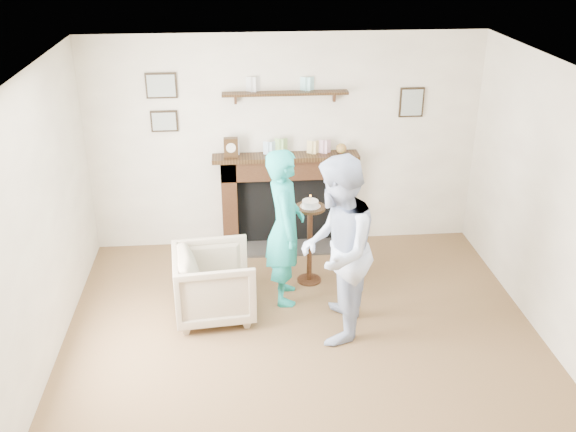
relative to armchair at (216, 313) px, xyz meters
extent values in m
plane|color=brown|center=(0.83, -0.93, 0.00)|extent=(5.00, 5.00, 0.00)
cube|color=beige|center=(0.83, 1.57, 1.25)|extent=(4.50, 0.04, 2.50)
cube|color=beige|center=(-1.42, -0.93, 1.25)|extent=(0.04, 5.00, 2.50)
cube|color=white|center=(0.83, -0.93, 2.50)|extent=(4.50, 5.00, 0.04)
cube|color=black|center=(0.17, 1.47, 0.55)|extent=(0.18, 0.20, 1.10)
cube|color=black|center=(1.49, 1.47, 0.55)|extent=(0.18, 0.20, 1.10)
cube|color=black|center=(0.83, 1.47, 0.98)|extent=(1.50, 0.20, 0.24)
cube|color=black|center=(0.83, 1.54, 0.43)|extent=(1.14, 0.06, 0.86)
cube|color=#312E2B|center=(0.83, 1.35, 0.01)|extent=(1.60, 0.44, 0.03)
cube|color=black|center=(0.83, 1.44, 1.12)|extent=(1.68, 0.26, 0.05)
cube|color=black|center=(0.83, 1.49, 1.85)|extent=(1.40, 0.15, 0.03)
cube|color=black|center=(-0.52, 1.55, 1.95)|extent=(0.34, 0.03, 0.28)
cube|color=black|center=(-0.52, 1.55, 1.55)|extent=(0.30, 0.03, 0.24)
cube|color=black|center=(2.28, 1.55, 1.70)|extent=(0.28, 0.03, 0.34)
cube|color=black|center=(0.21, 1.44, 1.26)|extent=(0.16, 0.09, 0.22)
cylinder|color=beige|center=(0.21, 1.39, 1.27)|extent=(0.11, 0.01, 0.11)
sphere|color=#3A892D|center=(1.47, 1.44, 1.21)|extent=(0.12, 0.12, 0.12)
imported|color=tan|center=(0.00, 0.00, 0.00)|extent=(0.84, 0.82, 0.70)
imported|color=silver|center=(1.13, -0.43, 0.00)|extent=(0.87, 1.01, 1.78)
imported|color=#21B9BB|center=(0.72, 0.25, 0.00)|extent=(0.40, 0.60, 1.63)
cylinder|color=black|center=(1.01, 0.56, 0.01)|extent=(0.26, 0.26, 0.02)
cylinder|color=black|center=(1.01, 0.56, 0.44)|extent=(0.06, 0.06, 0.84)
cylinder|color=black|center=(1.01, 0.56, 0.87)|extent=(0.32, 0.32, 0.03)
cylinder|color=silver|center=(1.01, 0.56, 0.89)|extent=(0.21, 0.21, 0.01)
cylinder|color=silver|center=(1.01, 0.56, 0.92)|extent=(0.17, 0.17, 0.06)
cylinder|color=#FBD59E|center=(1.01, 0.56, 0.98)|extent=(0.01, 0.01, 0.05)
sphere|color=orange|center=(1.01, 0.56, 1.01)|extent=(0.02, 0.02, 0.02)
camera|label=1|loc=(0.25, -5.46, 3.60)|focal=40.00mm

